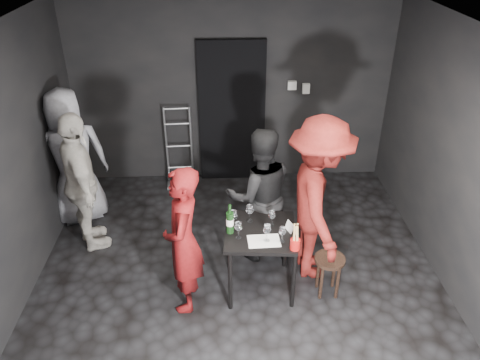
{
  "coord_description": "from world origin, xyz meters",
  "views": [
    {
      "loc": [
        -0.15,
        -3.85,
        3.61
      ],
      "look_at": [
        0.02,
        0.25,
        1.21
      ],
      "focal_mm": 35.0,
      "sensor_mm": 36.0,
      "label": 1
    }
  ],
  "objects_px": {
    "bystander_grey": "(70,146)",
    "man_maroon": "(320,181)",
    "server_red": "(183,237)",
    "tasting_table": "(260,238)",
    "stool": "(329,266)",
    "woman_black": "(260,190)",
    "breadstick_cup": "(296,237)",
    "bystander_cream": "(80,174)",
    "hand_truck": "(180,170)",
    "wine_bottle": "(230,222)"
  },
  "relations": [
    {
      "from": "server_red",
      "to": "man_maroon",
      "type": "xyz_separation_m",
      "value": [
        1.4,
        0.46,
        0.32
      ]
    },
    {
      "from": "server_red",
      "to": "man_maroon",
      "type": "height_order",
      "value": "man_maroon"
    },
    {
      "from": "woman_black",
      "to": "stool",
      "type": "bearing_deg",
      "value": 125.87
    },
    {
      "from": "man_maroon",
      "to": "wine_bottle",
      "type": "relative_size",
      "value": 7.07
    },
    {
      "from": "hand_truck",
      "to": "woman_black",
      "type": "distance_m",
      "value": 2.08
    },
    {
      "from": "hand_truck",
      "to": "stool",
      "type": "relative_size",
      "value": 2.55
    },
    {
      "from": "tasting_table",
      "to": "hand_truck",
      "type": "bearing_deg",
      "value": 113.82
    },
    {
      "from": "stool",
      "to": "woman_black",
      "type": "height_order",
      "value": "woman_black"
    },
    {
      "from": "bystander_cream",
      "to": "breadstick_cup",
      "type": "distance_m",
      "value": 2.58
    },
    {
      "from": "hand_truck",
      "to": "server_red",
      "type": "bearing_deg",
      "value": -88.08
    },
    {
      "from": "tasting_table",
      "to": "bystander_grey",
      "type": "distance_m",
      "value": 2.7
    },
    {
      "from": "hand_truck",
      "to": "stool",
      "type": "bearing_deg",
      "value": -57.81
    },
    {
      "from": "server_red",
      "to": "breadstick_cup",
      "type": "bearing_deg",
      "value": 85.63
    },
    {
      "from": "tasting_table",
      "to": "wine_bottle",
      "type": "bearing_deg",
      "value": -177.56
    },
    {
      "from": "server_red",
      "to": "bystander_cream",
      "type": "distance_m",
      "value": 1.61
    },
    {
      "from": "wine_bottle",
      "to": "breadstick_cup",
      "type": "height_order",
      "value": "wine_bottle"
    },
    {
      "from": "server_red",
      "to": "bystander_grey",
      "type": "height_order",
      "value": "bystander_grey"
    },
    {
      "from": "hand_truck",
      "to": "tasting_table",
      "type": "bearing_deg",
      "value": -69.63
    },
    {
      "from": "tasting_table",
      "to": "stool",
      "type": "relative_size",
      "value": 1.6
    },
    {
      "from": "wine_bottle",
      "to": "breadstick_cup",
      "type": "relative_size",
      "value": 1.08
    },
    {
      "from": "man_maroon",
      "to": "bystander_cream",
      "type": "bearing_deg",
      "value": 76.39
    },
    {
      "from": "breadstick_cup",
      "to": "bystander_cream",
      "type": "bearing_deg",
      "value": 153.71
    },
    {
      "from": "server_red",
      "to": "breadstick_cup",
      "type": "height_order",
      "value": "server_red"
    },
    {
      "from": "server_red",
      "to": "bystander_cream",
      "type": "relative_size",
      "value": 0.85
    },
    {
      "from": "hand_truck",
      "to": "tasting_table",
      "type": "relative_size",
      "value": 1.6
    },
    {
      "from": "tasting_table",
      "to": "bystander_grey",
      "type": "relative_size",
      "value": 0.35
    },
    {
      "from": "wine_bottle",
      "to": "stool",
      "type": "bearing_deg",
      "value": -6.51
    },
    {
      "from": "stool",
      "to": "wine_bottle",
      "type": "distance_m",
      "value": 1.16
    },
    {
      "from": "tasting_table",
      "to": "stool",
      "type": "xyz_separation_m",
      "value": [
        0.72,
        -0.13,
        -0.29
      ]
    },
    {
      "from": "wine_bottle",
      "to": "breadstick_cup",
      "type": "xyz_separation_m",
      "value": [
        0.62,
        -0.3,
        0.01
      ]
    },
    {
      "from": "hand_truck",
      "to": "bystander_grey",
      "type": "xyz_separation_m",
      "value": [
        -1.25,
        -0.85,
        0.85
      ]
    },
    {
      "from": "man_maroon",
      "to": "bystander_cream",
      "type": "height_order",
      "value": "man_maroon"
    },
    {
      "from": "breadstick_cup",
      "to": "server_red",
      "type": "bearing_deg",
      "value": 174.42
    },
    {
      "from": "man_maroon",
      "to": "breadstick_cup",
      "type": "relative_size",
      "value": 7.66
    },
    {
      "from": "bystander_grey",
      "to": "man_maroon",
      "type": "bearing_deg",
      "value": 133.99
    },
    {
      "from": "woman_black",
      "to": "wine_bottle",
      "type": "relative_size",
      "value": 5.28
    },
    {
      "from": "stool",
      "to": "breadstick_cup",
      "type": "bearing_deg",
      "value": -156.49
    },
    {
      "from": "hand_truck",
      "to": "man_maroon",
      "type": "relative_size",
      "value": 0.51
    },
    {
      "from": "hand_truck",
      "to": "tasting_table",
      "type": "xyz_separation_m",
      "value": [
        1.0,
        -2.27,
        0.43
      ]
    },
    {
      "from": "bystander_grey",
      "to": "wine_bottle",
      "type": "bearing_deg",
      "value": 119.59
    },
    {
      "from": "stool",
      "to": "breadstick_cup",
      "type": "height_order",
      "value": "breadstick_cup"
    },
    {
      "from": "hand_truck",
      "to": "tasting_table",
      "type": "height_order",
      "value": "hand_truck"
    },
    {
      "from": "stool",
      "to": "breadstick_cup",
      "type": "distance_m",
      "value": 0.69
    },
    {
      "from": "server_red",
      "to": "man_maroon",
      "type": "bearing_deg",
      "value": 109.44
    },
    {
      "from": "tasting_table",
      "to": "bystander_grey",
      "type": "bearing_deg",
      "value": 147.73
    },
    {
      "from": "woman_black",
      "to": "bystander_cream",
      "type": "distance_m",
      "value": 2.05
    },
    {
      "from": "tasting_table",
      "to": "man_maroon",
      "type": "bearing_deg",
      "value": 22.28
    },
    {
      "from": "bystander_cream",
      "to": "breadstick_cup",
      "type": "xyz_separation_m",
      "value": [
        2.31,
        -1.14,
        -0.11
      ]
    },
    {
      "from": "hand_truck",
      "to": "bystander_cream",
      "type": "height_order",
      "value": "bystander_cream"
    },
    {
      "from": "hand_truck",
      "to": "woman_black",
      "type": "bearing_deg",
      "value": -61.81
    }
  ]
}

